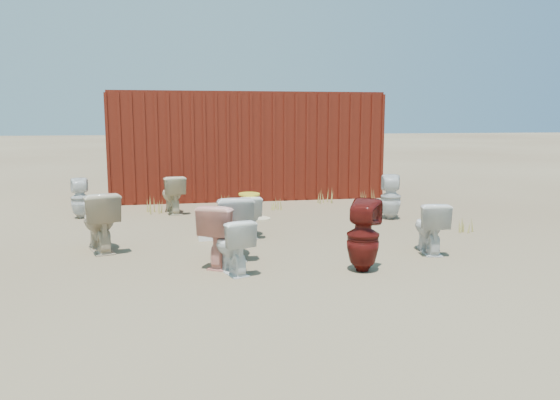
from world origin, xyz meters
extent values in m
plane|color=brown|center=(0.00, 0.00, 0.00)|extent=(100.00, 100.00, 0.00)
cube|color=#50150D|center=(0.00, 5.20, 1.20)|extent=(6.00, 2.40, 2.40)
imported|color=white|center=(-0.96, -1.44, 0.33)|extent=(0.55, 0.73, 0.66)
imported|color=#ED9A89|center=(-1.01, -1.07, 0.40)|extent=(0.77, 0.89, 0.79)
imported|color=silver|center=(-0.88, -0.69, 0.42)|extent=(0.50, 0.84, 0.84)
imported|color=#58120F|center=(0.60, -1.66, 0.44)|extent=(0.55, 0.55, 0.87)
imported|color=silver|center=(1.80, -0.95, 0.35)|extent=(0.51, 0.75, 0.71)
imported|color=silver|center=(-3.36, 2.64, 0.37)|extent=(0.39, 0.39, 0.74)
imported|color=#C6B191|center=(-2.66, -0.02, 0.42)|extent=(0.69, 0.92, 0.84)
imported|color=beige|center=(-1.70, 2.85, 0.37)|extent=(0.55, 0.79, 0.74)
imported|color=white|center=(-0.50, 0.54, 0.33)|extent=(0.39, 0.65, 0.65)
imported|color=silver|center=(2.23, 1.50, 0.40)|extent=(0.46, 0.46, 0.81)
ellipsoid|color=gold|center=(-0.50, 0.54, 0.66)|extent=(0.33, 0.41, 0.02)
cube|color=white|center=(-1.05, 0.40, 0.17)|extent=(0.51, 0.22, 0.35)
ellipsoid|color=beige|center=(-0.69, 0.56, 0.01)|extent=(0.48, 0.56, 0.02)
ellipsoid|color=beige|center=(-0.13, 1.95, 0.01)|extent=(0.52, 0.58, 0.02)
cone|color=#9B903E|center=(-2.06, 2.94, 0.17)|extent=(0.36, 0.36, 0.33)
cone|color=#9B903E|center=(0.29, 2.93, 0.13)|extent=(0.32, 0.32, 0.26)
cone|color=#9B903E|center=(2.17, 2.62, 0.18)|extent=(0.36, 0.36, 0.36)
cone|color=#9B903E|center=(-0.62, 3.50, 0.13)|extent=(0.30, 0.30, 0.26)
cone|color=#9B903E|center=(1.57, 3.50, 0.15)|extent=(0.34, 0.34, 0.30)
cone|color=#9B903E|center=(2.97, 0.12, 0.12)|extent=(0.28, 0.28, 0.24)
camera|label=1|loc=(-1.57, -7.79, 1.86)|focal=35.00mm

